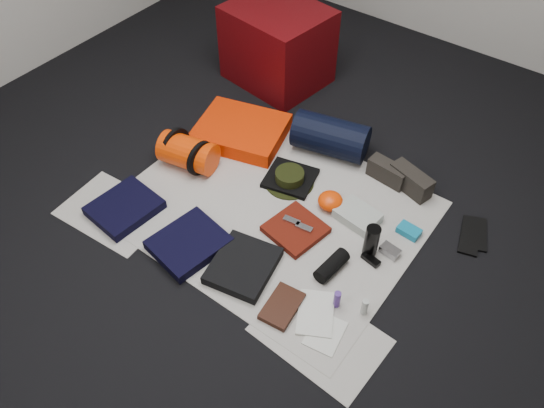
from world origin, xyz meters
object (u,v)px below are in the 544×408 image
Objects in this scene: sleeping_pad at (241,131)px; water_bottle at (371,241)px; stuff_sack at (188,153)px; compact_camera at (390,251)px; paperback_book at (282,306)px; navy_duffel at (330,136)px; red_cabinet at (278,45)px.

sleeping_pad is 1.17m from water_bottle.
compact_camera is (1.30, 0.13, -0.08)m from stuff_sack.
compact_camera is 0.46× the size of paperback_book.
sleeping_pad is at bearing -170.33° from navy_duffel.
red_cabinet reaches higher than sleeping_pad.
stuff_sack reaches higher than compact_camera.
navy_duffel reaches higher than sleeping_pad.
red_cabinet is at bearing 96.25° from stuff_sack.
red_cabinet reaches higher than compact_camera.
water_bottle is at bearing 66.10° from paperback_book.
sleeping_pad is 1.29m from paperback_book.
compact_camera is 0.66m from paperback_book.
navy_duffel is at bearing 137.60° from water_bottle.
water_bottle is 0.13m from compact_camera.
red_cabinet is at bearing 135.26° from navy_duffel.
red_cabinet is 6.23× the size of compact_camera.
water_bottle is (0.59, -0.54, -0.02)m from navy_duffel.
sleeping_pad is 1.19× the size of navy_duffel.
stuff_sack reaches higher than water_bottle.
paperback_book is (0.95, -0.87, -0.03)m from sleeping_pad.
navy_duffel is 0.81m from water_bottle.
compact_camera is (1.21, -0.26, -0.03)m from sleeping_pad.
red_cabinet is 0.73m from sleeping_pad.
navy_duffel is 2.01× the size of paperback_book.
red_cabinet is at bearing 106.98° from sleeping_pad.
stuff_sack reaches higher than paperback_book.
paperback_book is (1.15, -1.54, -0.24)m from red_cabinet.
stuff_sack is 1.15m from paperback_book.
sleeping_pad is 0.40m from stuff_sack.
red_cabinet is at bearing 143.20° from water_bottle.
stuff_sack is at bearing -167.44° from compact_camera.
sleeping_pad reaches higher than paperback_book.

